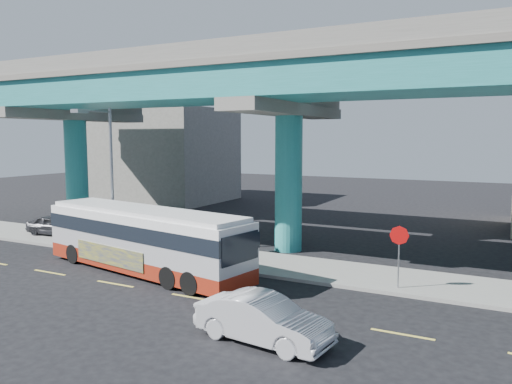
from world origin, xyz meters
The scene contains 10 objects.
ground centered at (0.00, 0.00, 0.00)m, with size 120.00×120.00×0.00m, color black.
sidewalk centered at (0.00, 5.50, 0.07)m, with size 70.00×4.00×0.15m, color gray.
lane_markings centered at (0.00, -0.30, 0.01)m, with size 58.00×0.12×0.01m.
viaduct centered at (0.00, 9.11, 9.14)m, with size 52.00×12.40×11.70m.
building_concrete centered at (-20.00, 24.00, 4.50)m, with size 12.00×10.00×9.00m, color gray.
transit_bus centered at (-4.13, 1.80, 1.64)m, with size 11.87×4.63×2.98m.
sedan centered at (4.30, -2.84, 0.72)m, with size 4.50×2.05×1.43m, color #B9B9BE.
parked_car centered at (-14.54, 5.61, 0.76)m, with size 3.69×1.76×1.22m, color #2C2D31.
street_lamp centered at (-8.06, 3.44, 5.11)m, with size 0.50×2.49×7.62m.
stop_sign centered at (6.95, 4.18, 1.99)m, with size 0.77×0.12×2.55m.
Camera 1 is at (10.82, -16.01, 6.24)m, focal length 35.00 mm.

